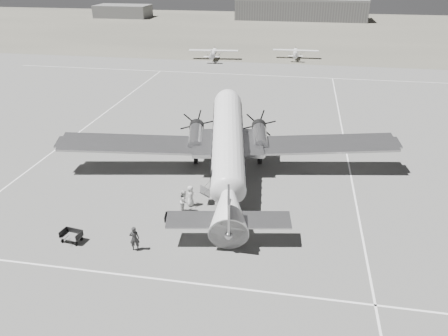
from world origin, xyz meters
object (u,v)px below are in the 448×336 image
at_px(shed_secondary, 123,11).
at_px(light_plane_left, 213,54).
at_px(light_plane_right, 295,54).
at_px(baggage_cart_near, 174,219).
at_px(hangar_main, 301,9).
at_px(ramp_agent, 184,201).
at_px(dc3_airliner, 228,150).
at_px(passenger, 190,196).
at_px(ground_crew, 134,238).
at_px(baggage_cart_far, 72,236).

relative_size(shed_secondary, light_plane_left, 1.83).
xyz_separation_m(light_plane_right, baggage_cart_near, (-7.11, -63.00, -0.52)).
xyz_separation_m(hangar_main, ramp_agent, (-6.49, -125.84, -2.35)).
distance_m(shed_secondary, dc3_airliner, 127.88).
bearing_deg(baggage_cart_near, passenger, 71.18).
xyz_separation_m(shed_secondary, light_plane_right, (60.34, -59.75, -1.06)).
xyz_separation_m(light_plane_right, ramp_agent, (-6.83, -61.09, 0.00)).
bearing_deg(hangar_main, baggage_cart_near, -93.03).
bearing_deg(baggage_cart_near, light_plane_left, 89.84).
relative_size(shed_secondary, passenger, 10.27).
distance_m(dc3_airliner, ramp_agent, 6.69).
height_order(hangar_main, ramp_agent, hangar_main).
xyz_separation_m(shed_secondary, baggage_cart_near, (53.23, -122.74, -1.58)).
xyz_separation_m(dc3_airliner, ground_crew, (-4.52, -11.34, -2.09)).
bearing_deg(hangar_main, light_plane_left, -102.89).
distance_m(shed_secondary, ramp_agent, 132.16).
relative_size(shed_secondary, ground_crew, 9.76).
height_order(baggage_cart_far, ramp_agent, ramp_agent).
bearing_deg(baggage_cart_far, shed_secondary, 118.98).
distance_m(light_plane_right, ramp_agent, 61.47).
relative_size(dc3_airliner, ramp_agent, 16.66).
height_order(shed_secondary, baggage_cart_near, shed_secondary).
relative_size(baggage_cart_far, passenger, 0.85).
xyz_separation_m(hangar_main, ground_crew, (-8.54, -131.32, -2.38)).
xyz_separation_m(dc3_airliner, light_plane_right, (4.36, 55.23, -2.07)).
xyz_separation_m(baggage_cart_near, passenger, (0.52, 2.92, 0.45)).
xyz_separation_m(hangar_main, dc3_airliner, (-4.02, -119.97, -0.29)).
height_order(hangar_main, shed_secondary, hangar_main).
xyz_separation_m(shed_secondary, dc3_airliner, (55.98, -114.97, 1.01)).
height_order(ground_crew, passenger, ground_crew).
bearing_deg(light_plane_right, passenger, -97.37).
relative_size(light_plane_left, ground_crew, 5.35).
bearing_deg(passenger, baggage_cart_far, 122.83).
distance_m(baggage_cart_near, ramp_agent, 2.00).
distance_m(hangar_main, baggage_cart_far, 131.87).
bearing_deg(dc3_airliner, passenger, -124.54).
xyz_separation_m(light_plane_right, ground_crew, (-8.88, -66.57, -0.02)).
bearing_deg(light_plane_right, ground_crew, -98.71).
relative_size(dc3_airliner, ground_crew, 17.16).
bearing_deg(hangar_main, dc3_airliner, -91.92).
relative_size(light_plane_right, passenger, 5.19).
bearing_deg(ground_crew, light_plane_right, -113.73).
distance_m(light_plane_left, ramp_agent, 58.03).
bearing_deg(dc3_airliner, light_plane_left, 92.93).
xyz_separation_m(baggage_cart_far, ground_crew, (4.77, -0.15, 0.50)).
xyz_separation_m(ground_crew, passenger, (2.29, 6.49, -0.05)).
relative_size(light_plane_left, baggage_cart_near, 6.60).
height_order(light_plane_right, ground_crew, light_plane_right).
bearing_deg(shed_secondary, baggage_cart_far, -69.69).
distance_m(ground_crew, passenger, 6.88).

